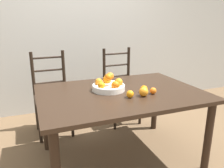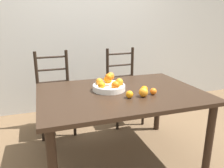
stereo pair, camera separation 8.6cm
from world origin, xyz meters
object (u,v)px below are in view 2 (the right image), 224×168
(orange_loose_2, at_px, (129,94))
(chair_left, at_px, (55,96))
(orange_loose_1, at_px, (144,89))
(fruit_bowl, at_px, (109,85))
(orange_loose_0, at_px, (143,92))
(orange_loose_3, at_px, (153,91))
(chair_right, at_px, (124,89))

(orange_loose_2, relative_size, chair_left, 0.06)
(orange_loose_1, distance_m, orange_loose_2, 0.20)
(orange_loose_2, bearing_deg, orange_loose_1, 24.39)
(chair_left, bearing_deg, orange_loose_1, -53.96)
(orange_loose_2, height_order, chair_left, chair_left)
(fruit_bowl, distance_m, orange_loose_0, 0.36)
(orange_loose_1, relative_size, orange_loose_3, 1.13)
(orange_loose_0, distance_m, chair_right, 1.12)
(fruit_bowl, bearing_deg, orange_loose_0, -50.38)
(orange_loose_1, bearing_deg, orange_loose_0, -120.45)
(orange_loose_2, xyz_separation_m, chair_right, (0.36, 1.04, -0.30))
(orange_loose_1, relative_size, orange_loose_2, 1.03)
(fruit_bowl, xyz_separation_m, orange_loose_3, (0.34, -0.25, -0.02))
(orange_loose_0, xyz_separation_m, chair_right, (0.23, 1.05, -0.30))
(orange_loose_2, xyz_separation_m, chair_left, (-0.57, 1.04, -0.30))
(orange_loose_1, distance_m, chair_left, 1.26)
(orange_loose_1, distance_m, orange_loose_3, 0.09)
(orange_loose_0, distance_m, orange_loose_1, 0.11)
(orange_loose_0, height_order, orange_loose_2, orange_loose_0)
(fruit_bowl, relative_size, chair_left, 0.31)
(fruit_bowl, relative_size, chair_right, 0.31)
(orange_loose_0, relative_size, chair_right, 0.08)
(orange_loose_0, xyz_separation_m, orange_loose_2, (-0.13, 0.01, -0.01))
(orange_loose_1, xyz_separation_m, orange_loose_2, (-0.18, -0.08, -0.00))
(chair_right, bearing_deg, orange_loose_1, -103.72)
(orange_loose_1, bearing_deg, chair_left, 128.09)
(orange_loose_0, height_order, orange_loose_1, orange_loose_0)
(orange_loose_0, xyz_separation_m, orange_loose_3, (0.11, 0.03, -0.01))
(fruit_bowl, relative_size, orange_loose_1, 4.65)
(orange_loose_2, height_order, chair_right, chair_right)
(orange_loose_1, height_order, chair_right, chair_right)
(orange_loose_0, relative_size, orange_loose_2, 1.25)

